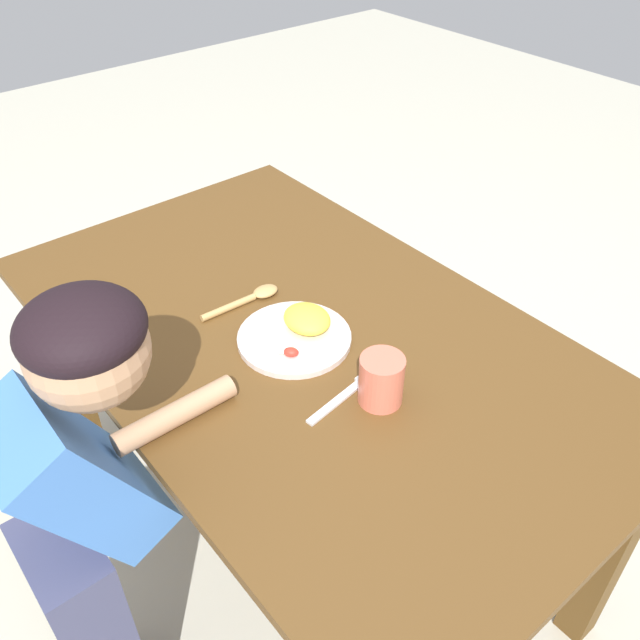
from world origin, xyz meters
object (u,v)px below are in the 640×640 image
drinking_cup (381,380)px  spoon (251,297)px  person (88,518)px  plate (298,331)px  fork (350,391)px

drinking_cup → spoon: bearing=-178.6°
spoon → person: person is taller
spoon → person: (0.22, -0.51, -0.12)m
plate → drinking_cup: (0.24, 0.01, 0.03)m
fork → person: bearing=156.2°
plate → spoon: size_ratio=1.22×
plate → fork: size_ratio=1.01×
drinking_cup → person: person is taller
person → fork: bearing=74.1°
plate → person: size_ratio=0.22×
drinking_cup → person: 0.58m
drinking_cup → person: bearing=-110.0°
plate → fork: plate is taller
plate → drinking_cup: drinking_cup is taller
plate → person: 0.53m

